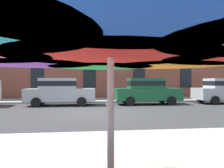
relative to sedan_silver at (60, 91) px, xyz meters
name	(u,v)px	position (x,y,z in m)	size (l,w,h in m)	color
ground_plane	(93,113)	(2.03, -3.70, -0.95)	(120.00, 120.00, 0.00)	#38383A
sidewalk_far	(90,100)	(2.03, 3.10, -0.89)	(56.00, 3.60, 0.12)	#9E998E
apartment_building	(89,13)	(2.03, 11.29, 8.65)	(41.00, 12.08, 19.20)	#934C3D
sedan_silver	(60,91)	(0.00, 0.00, 0.00)	(4.40, 1.98, 1.78)	#A8AAB2
sedan_green	(147,90)	(5.79, 0.00, 0.00)	(4.40, 1.98, 1.78)	#195933
patio_umbrella	(111,27)	(1.85, -12.70, 1.08)	(3.83, 3.83, 2.36)	silver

